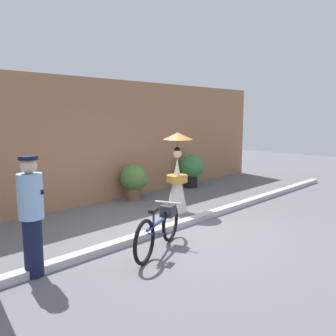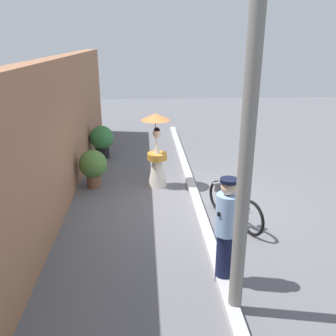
{
  "view_description": "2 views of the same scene",
  "coord_description": "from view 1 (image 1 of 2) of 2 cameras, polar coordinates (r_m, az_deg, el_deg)",
  "views": [
    {
      "loc": [
        -4.87,
        -4.7,
        2.26
      ],
      "look_at": [
        0.36,
        0.41,
        1.16
      ],
      "focal_mm": 38.16,
      "sensor_mm": 36.0,
      "label": 1
    },
    {
      "loc": [
        -7.34,
        1.13,
        3.55
      ],
      "look_at": [
        -0.15,
        0.66,
        0.93
      ],
      "focal_mm": 38.34,
      "sensor_mm": 36.0,
      "label": 2
    }
  ],
  "objects": [
    {
      "name": "person_with_parasol",
      "position": [
        8.29,
        1.48,
        -1.03
      ],
      "size": [
        0.7,
        0.7,
        1.85
      ],
      "color": "silver",
      "rests_on": "ground_plane"
    },
    {
      "name": "ground_plane",
      "position": [
        7.14,
        0.32,
        -9.9
      ],
      "size": [
        30.0,
        30.0,
        0.0
      ],
      "primitive_type": "plane",
      "color": "slate"
    },
    {
      "name": "building_wall",
      "position": [
        9.19,
        -13.57,
        4.06
      ],
      "size": [
        14.0,
        0.4,
        3.16
      ],
      "primitive_type": "cube",
      "color": "#9E6B4C",
      "rests_on": "ground_plane"
    },
    {
      "name": "sidewalk_curb",
      "position": [
        7.12,
        0.32,
        -9.44
      ],
      "size": [
        14.0,
        0.2,
        0.12
      ],
      "primitive_type": "cube",
      "color": "#B2B2B7",
      "rests_on": "ground_plane"
    },
    {
      "name": "potted_plant_small",
      "position": [
        9.49,
        -5.38,
        -1.82
      ],
      "size": [
        0.71,
        0.7,
        0.96
      ],
      "color": "brown",
      "rests_on": "ground_plane"
    },
    {
      "name": "potted_plant_by_door",
      "position": [
        11.17,
        3.8,
        -0.11
      ],
      "size": [
        0.75,
        0.73,
        1.02
      ],
      "color": "black",
      "rests_on": "ground_plane"
    },
    {
      "name": "bicycle_near_officer",
      "position": [
        6.02,
        -1.29,
        -9.44
      ],
      "size": [
        1.67,
        0.77,
        0.78
      ],
      "color": "black",
      "rests_on": "ground_plane"
    },
    {
      "name": "person_officer",
      "position": [
        5.29,
        -21.0,
        -6.74
      ],
      "size": [
        0.34,
        0.34,
        1.71
      ],
      "color": "#141938",
      "rests_on": "ground_plane"
    }
  ]
}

